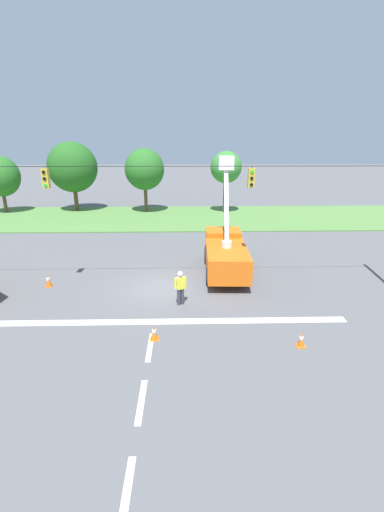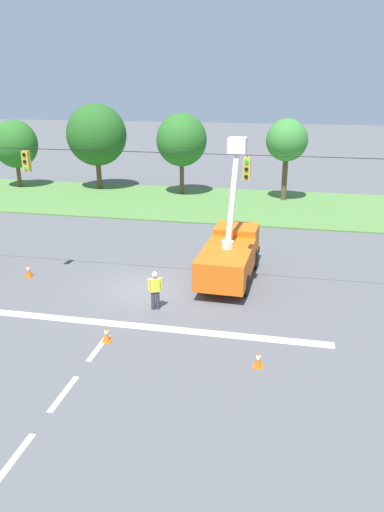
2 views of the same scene
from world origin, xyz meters
name	(u,v)px [view 2 (image 2 of 2)]	position (x,y,z in m)	size (l,w,h in m)	color
ground_plane	(143,289)	(0.00, 0.00, 0.00)	(200.00, 200.00, 0.00)	#565659
grass_verge	(208,203)	(0.00, 18.00, 0.05)	(56.00, 12.00, 0.10)	#517F3D
lane_markings	(104,341)	(0.00, -5.25, 0.00)	(17.60, 15.25, 0.01)	silver
signal_gantry	(139,204)	(-0.08, 0.00, 4.25)	(26.20, 0.33, 7.20)	slate
tree_far_west	(15,144)	(-18.60, 21.00, 4.05)	(4.11, 3.87, 6.25)	brown
tree_west	(97,135)	(-10.95, 21.89, 4.92)	(5.41, 5.12, 7.68)	brown
tree_centre	(182,140)	(-2.88, 21.04, 4.75)	(4.30, 4.68, 7.00)	brown
tree_east	(287,141)	(6.00, 20.45, 4.96)	(3.38, 3.59, 6.71)	brown
utility_truck_bucket_lift	(230,253)	(3.91, 2.26, 1.38)	(2.60, 6.52, 6.93)	orange
road_worker	(155,288)	(1.20, -2.04, 1.00)	(0.60, 0.39, 1.77)	#383842
traffic_cone_foreground_left	(28,270)	(-6.26, 0.34, 0.40)	(0.36, 0.36, 0.80)	orange
traffic_cone_mid_left	(258,359)	(6.04, -5.86, 0.32)	(0.36, 0.36, 0.67)	orange
traffic_cone_mid_right	(107,333)	(0.13, -5.22, 0.34)	(0.36, 0.36, 0.69)	orange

